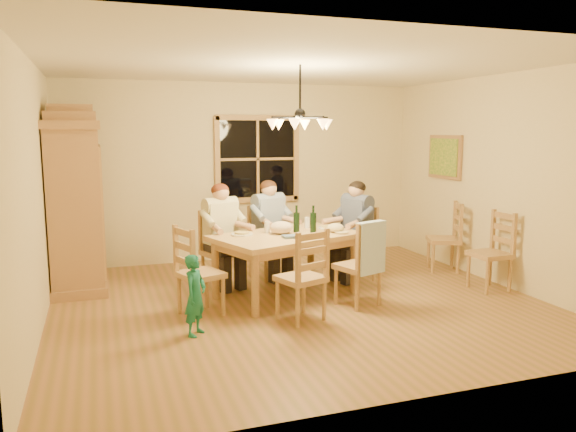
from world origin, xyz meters
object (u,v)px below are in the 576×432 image
object	(u,v)px
chair_end_left	(201,288)
chair_spare_front	(489,266)
chair_near_left	(301,292)
chair_spare_back	(443,250)
adult_slate_man	(356,218)
wine_bottle_a	(297,219)
armoire	(77,205)
adult_woman	(221,222)
chair_near_right	(358,279)
wine_bottle_b	(313,219)
chair_far_right	(269,256)
child	(195,295)
chair_far_left	(222,264)
chair_end_right	(355,258)
adult_plaid_man	(269,217)
dining_table	(286,243)
chandelier	(300,122)

from	to	relation	value
chair_end_left	chair_spare_front	size ratio (longest dim) A/B	1.00
chair_near_left	chair_end_left	size ratio (longest dim) A/B	1.00
chair_near_left	chair_spare_back	xyz separation A→B (m)	(2.64, 1.31, 0.00)
adult_slate_man	wine_bottle_a	xyz separation A→B (m)	(-0.94, -0.30, 0.08)
armoire	adult_woman	world-z (taller)	armoire
chair_near_right	wine_bottle_b	distance (m)	0.93
chair_far_right	wine_bottle_b	distance (m)	1.10
chair_near_right	wine_bottle_a	xyz separation A→B (m)	(-0.50, 0.69, 0.62)
child	adult_slate_man	bearing A→B (deg)	-22.26
adult_woman	chair_far_left	bearing A→B (deg)	115.86
wine_bottle_b	child	world-z (taller)	wine_bottle_b
chair_far_left	chair_near_left	bearing A→B (deg)	90.00
adult_woman	chair_end_right	bearing A→B (deg)	153.43
adult_plaid_man	wine_bottle_a	size ratio (longest dim) A/B	2.65
chair_far_right	chair_spare_back	xyz separation A→B (m)	(2.45, -0.43, 0.00)
dining_table	adult_slate_man	bearing A→B (deg)	19.14
chair_near_right	chandelier	bearing A→B (deg)	136.42
chair_end_right	child	xyz separation A→B (m)	(-2.36, -1.35, 0.10)
chair_spare_back	chair_far_left	bearing A→B (deg)	109.08
adult_woman	wine_bottle_a	world-z (taller)	adult_woman
adult_slate_man	wine_bottle_b	xyz separation A→B (m)	(-0.75, -0.37, 0.08)
adult_woman	adult_slate_man	distance (m)	1.78
wine_bottle_a	child	distance (m)	1.84
chair_end_left	chair_spare_front	bearing A→B (deg)	67.85
chair_near_left	wine_bottle_a	size ratio (longest dim) A/B	3.00
armoire	chair_spare_back	size ratio (longest dim) A/B	2.32
chair_near_left	chair_spare_front	world-z (taller)	same
chair_end_left	wine_bottle_b	bearing A→B (deg)	85.94
chair_far_right	wine_bottle_a	distance (m)	1.00
chair_spare_front	wine_bottle_a	bearing A→B (deg)	73.39
chair_near_left	chair_near_right	bearing A→B (deg)	-0.00
wine_bottle_a	chair_spare_front	bearing A→B (deg)	-15.58
chandelier	wine_bottle_a	world-z (taller)	chandelier
chair_far_right	chair_end_left	xyz separation A→B (m)	(-1.15, -1.24, 0.00)
child	chair_spare_back	world-z (taller)	chair_spare_back
armoire	wine_bottle_b	size ratio (longest dim) A/B	6.97
adult_woman	adult_slate_man	bearing A→B (deg)	153.43
dining_table	chair_spare_back	xyz separation A→B (m)	(2.50, 0.43, -0.35)
chair_end_right	wine_bottle_b	bearing A→B (deg)	97.28
chair_end_right	wine_bottle_b	distance (m)	1.05
wine_bottle_a	chair_spare_back	distance (m)	2.45
chair_far_right	chair_near_right	bearing A→B (deg)	93.37
chair_end_left	adult_slate_man	world-z (taller)	adult_slate_man
chair_near_left	chair_spare_back	size ratio (longest dim) A/B	1.00
dining_table	adult_woman	world-z (taller)	adult_woman
wine_bottle_b	adult_slate_man	bearing A→B (deg)	26.42
chair_end_right	adult_plaid_man	size ratio (longest dim) A/B	1.13
chair_spare_front	chair_end_left	bearing A→B (deg)	85.95
armoire	adult_plaid_man	world-z (taller)	armoire
armoire	chair_near_right	xyz separation A→B (m)	(3.03, -1.88, -0.75)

